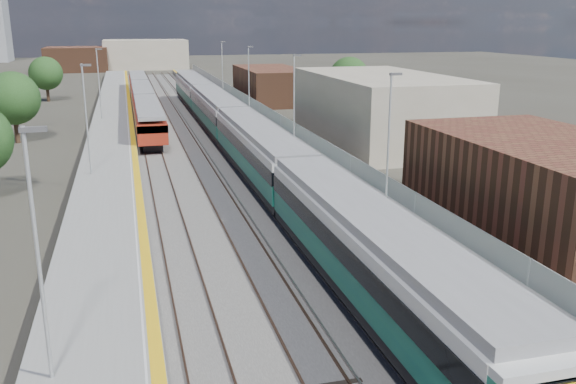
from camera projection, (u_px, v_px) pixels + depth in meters
name	position (u px, v px, depth m)	size (l,w,h in m)	color
ground	(208.00, 140.00, 59.92)	(320.00, 320.00, 0.00)	#47443A
ballast_bed	(182.00, 136.00, 61.68)	(10.50, 155.00, 0.06)	#565451
tracks	(187.00, 132.00, 63.37)	(8.96, 160.00, 0.17)	#4C3323
platform_right	(255.00, 128.00, 63.40)	(4.70, 155.00, 8.52)	slate
platform_left	(112.00, 134.00, 59.86)	(4.30, 155.00, 8.52)	slate
buildings	(71.00, 24.00, 135.05)	(72.00, 185.50, 40.00)	brown
green_train	(234.00, 126.00, 53.39)	(3.04, 84.66, 3.35)	black
red_train	(142.00, 98.00, 76.72)	(2.64, 53.52, 3.33)	black
tree_b	(13.00, 98.00, 57.23)	(5.00, 5.00, 6.77)	#382619
tree_c	(46.00, 73.00, 87.82)	(4.75, 4.75, 6.44)	#382619
tree_d	(349.00, 77.00, 77.60)	(5.15, 5.15, 6.98)	#382619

